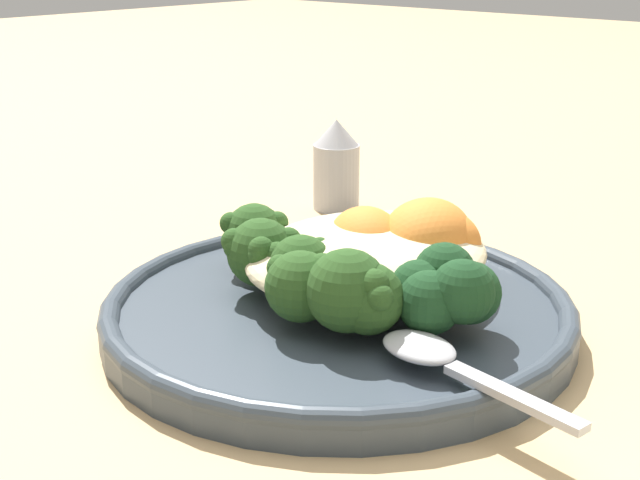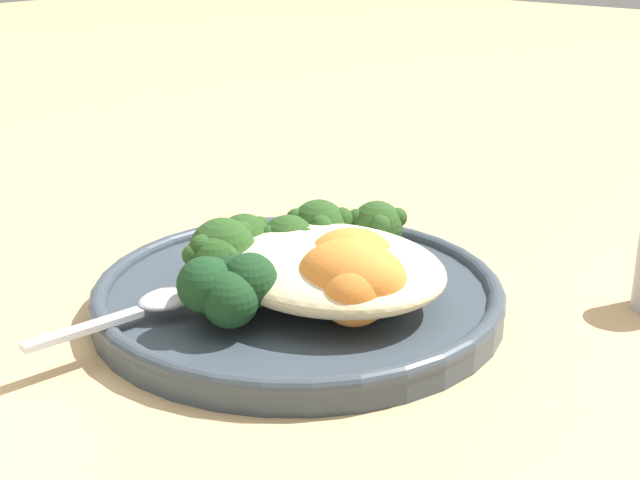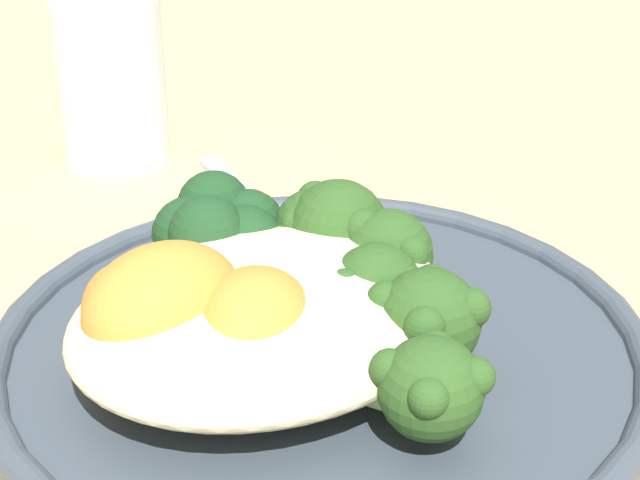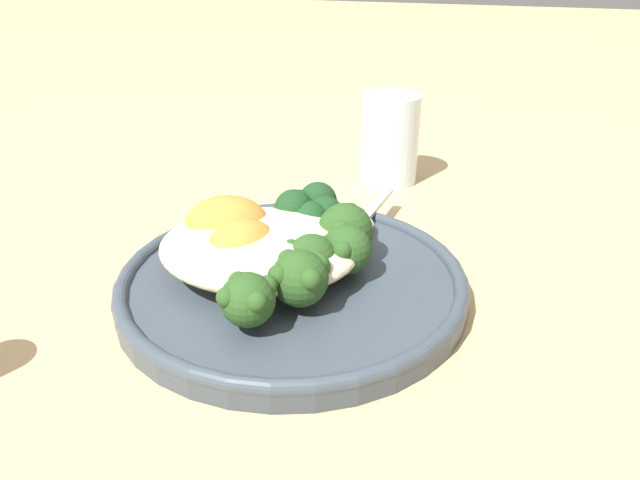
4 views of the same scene
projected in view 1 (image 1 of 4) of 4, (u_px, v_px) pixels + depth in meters
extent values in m
plane|color=tan|center=(316.00, 339.00, 0.50)|extent=(4.00, 4.00, 0.00)
cylinder|color=#38424C|center=(337.00, 316.00, 0.51)|extent=(0.27, 0.27, 0.02)
torus|color=#38424C|center=(337.00, 303.00, 0.51)|extent=(0.27, 0.27, 0.01)
ellipsoid|color=beige|center=(368.00, 255.00, 0.52)|extent=(0.16, 0.13, 0.03)
ellipsoid|color=#ADC675|center=(319.00, 259.00, 0.54)|extent=(0.04, 0.09, 0.02)
sphere|color=#284C1E|center=(254.00, 233.00, 0.56)|extent=(0.04, 0.04, 0.04)
sphere|color=#284C1E|center=(254.00, 230.00, 0.54)|extent=(0.01, 0.01, 0.01)
sphere|color=#284C1E|center=(277.00, 222.00, 0.55)|extent=(0.01, 0.01, 0.01)
sphere|color=#284C1E|center=(254.00, 216.00, 0.57)|extent=(0.01, 0.01, 0.01)
sphere|color=#284C1E|center=(231.00, 223.00, 0.55)|extent=(0.01, 0.01, 0.01)
ellipsoid|color=#ADC675|center=(321.00, 273.00, 0.52)|extent=(0.06, 0.06, 0.01)
sphere|color=#284C1E|center=(262.00, 252.00, 0.52)|extent=(0.04, 0.04, 0.04)
sphere|color=#284C1E|center=(261.00, 250.00, 0.50)|extent=(0.02, 0.02, 0.02)
sphere|color=#284C1E|center=(288.00, 240.00, 0.52)|extent=(0.02, 0.02, 0.02)
sphere|color=#284C1E|center=(261.00, 232.00, 0.53)|extent=(0.02, 0.02, 0.02)
sphere|color=#284C1E|center=(234.00, 241.00, 0.51)|extent=(0.02, 0.02, 0.02)
ellipsoid|color=#ADC675|center=(321.00, 268.00, 0.52)|extent=(0.07, 0.06, 0.02)
sphere|color=#284C1E|center=(260.00, 257.00, 0.51)|extent=(0.04, 0.04, 0.04)
sphere|color=#284C1E|center=(260.00, 255.00, 0.50)|extent=(0.01, 0.01, 0.01)
sphere|color=#284C1E|center=(284.00, 247.00, 0.51)|extent=(0.01, 0.01, 0.01)
sphere|color=#284C1E|center=(260.00, 239.00, 0.53)|extent=(0.01, 0.01, 0.01)
sphere|color=#284C1E|center=(235.00, 247.00, 0.51)|extent=(0.01, 0.01, 0.01)
ellipsoid|color=#ADC675|center=(351.00, 274.00, 0.52)|extent=(0.07, 0.03, 0.01)
sphere|color=#284C1E|center=(303.00, 267.00, 0.50)|extent=(0.04, 0.04, 0.04)
sphere|color=#284C1E|center=(310.00, 265.00, 0.48)|extent=(0.01, 0.01, 0.01)
sphere|color=#284C1E|center=(320.00, 249.00, 0.51)|extent=(0.01, 0.01, 0.01)
sphere|color=#284C1E|center=(277.00, 254.00, 0.50)|extent=(0.01, 0.01, 0.01)
ellipsoid|color=#ADC675|center=(340.00, 282.00, 0.50)|extent=(0.08, 0.03, 0.02)
sphere|color=#284C1E|center=(301.00, 286.00, 0.47)|extent=(0.04, 0.04, 0.04)
sphere|color=#284C1E|center=(322.00, 282.00, 0.46)|extent=(0.01, 0.01, 0.01)
sphere|color=#284C1E|center=(280.00, 268.00, 0.48)|extent=(0.01, 0.01, 0.01)
ellipsoid|color=#ADC675|center=(364.00, 280.00, 0.51)|extent=(0.10, 0.06, 0.02)
sphere|color=#284C1E|center=(347.00, 291.00, 0.46)|extent=(0.04, 0.04, 0.04)
sphere|color=#284C1E|center=(374.00, 285.00, 0.44)|extent=(0.02, 0.02, 0.02)
sphere|color=#284C1E|center=(322.00, 269.00, 0.46)|extent=(0.02, 0.02, 0.02)
ellipsoid|color=#ADC675|center=(369.00, 283.00, 0.51)|extent=(0.09, 0.07, 0.02)
sphere|color=#284C1E|center=(368.00, 299.00, 0.45)|extent=(0.04, 0.04, 0.04)
sphere|color=#284C1E|center=(379.00, 297.00, 0.44)|extent=(0.01, 0.01, 0.01)
sphere|color=#284C1E|center=(386.00, 279.00, 0.46)|extent=(0.01, 0.01, 0.01)
sphere|color=#284C1E|center=(340.00, 285.00, 0.46)|extent=(0.01, 0.01, 0.01)
ellipsoid|color=orange|center=(448.00, 242.00, 0.54)|extent=(0.05, 0.05, 0.04)
ellipsoid|color=orange|center=(427.00, 237.00, 0.53)|extent=(0.08, 0.07, 0.05)
ellipsoid|color=orange|center=(366.00, 241.00, 0.53)|extent=(0.07, 0.07, 0.04)
sphere|color=#193D1E|center=(430.00, 303.00, 0.45)|extent=(0.03, 0.03, 0.03)
sphere|color=#193D1E|center=(462.00, 292.00, 0.45)|extent=(0.03, 0.03, 0.03)
sphere|color=#193D1E|center=(470.00, 293.00, 0.47)|extent=(0.03, 0.03, 0.03)
sphere|color=#193D1E|center=(444.00, 273.00, 0.48)|extent=(0.03, 0.03, 0.03)
sphere|color=#193D1E|center=(420.00, 291.00, 0.47)|extent=(0.03, 0.03, 0.03)
cube|color=#B7B7BC|center=(513.00, 396.00, 0.39)|extent=(0.02, 0.07, 0.00)
ellipsoid|color=#B7B7BC|center=(419.00, 347.00, 0.43)|extent=(0.04, 0.04, 0.01)
cylinder|color=#B2B2B7|center=(336.00, 177.00, 0.74)|extent=(0.04, 0.04, 0.05)
cone|color=#B2B2B7|center=(336.00, 132.00, 0.72)|extent=(0.04, 0.04, 0.02)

